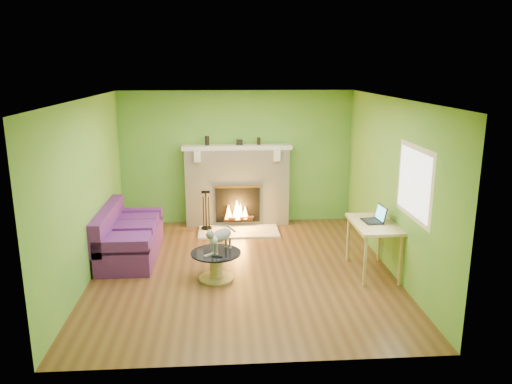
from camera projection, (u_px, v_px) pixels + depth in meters
floor at (243, 270)px, 7.68m from camera, size 5.00×5.00×0.00m
ceiling at (242, 99)px, 7.04m from camera, size 5.00×5.00×0.00m
wall_back at (237, 158)px, 9.77m from camera, size 5.00×0.00×5.00m
wall_front at (253, 248)px, 4.94m from camera, size 5.00×0.00×5.00m
wall_left at (87, 190)px, 7.20m from camera, size 0.00×5.00×5.00m
wall_right at (391, 185)px, 7.51m from camera, size 0.00×5.00×5.00m
window_frame at (415, 183)px, 6.58m from camera, size 0.00×1.20×1.20m
window_pane at (414, 183)px, 6.58m from camera, size 0.00×1.06×1.06m
fireplace at (237, 186)px, 9.73m from camera, size 2.10×0.46×1.58m
hearth at (239, 231)px, 9.41m from camera, size 1.50×0.75×0.03m
mantel at (237, 147)px, 9.52m from camera, size 2.10×0.28×0.08m
sofa at (127, 238)px, 8.16m from camera, size 0.86×1.83×0.82m
coffee_table at (216, 263)px, 7.30m from camera, size 0.73×0.73×0.41m
desk at (374, 229)px, 7.42m from camera, size 0.62×1.07×0.79m
cat at (221, 238)px, 7.26m from camera, size 0.57×0.63×0.39m
remote_silver at (209, 255)px, 7.13m from camera, size 0.16×0.15×0.02m
remote_black at (217, 256)px, 7.08m from camera, size 0.17×0.07×0.02m
laptop at (373, 214)px, 7.41m from camera, size 0.32×0.36×0.25m
fire_tools at (206, 210)px, 9.42m from camera, size 0.20×0.20×0.75m
mantel_vase_left at (207, 141)px, 9.48m from camera, size 0.08×0.08×0.18m
mantel_vase_right at (259, 141)px, 9.55m from camera, size 0.07×0.07×0.14m
mantel_box at (240, 142)px, 9.53m from camera, size 0.12×0.08×0.10m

